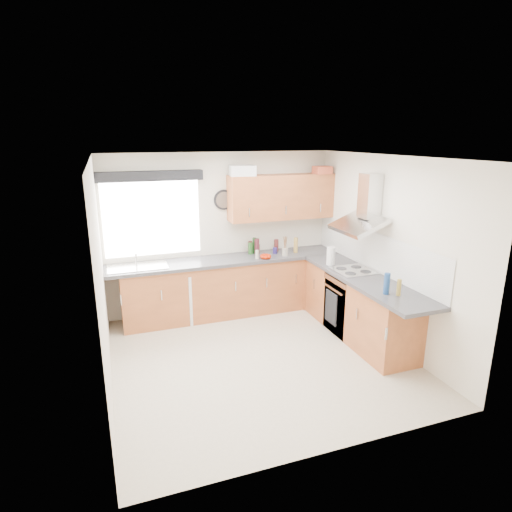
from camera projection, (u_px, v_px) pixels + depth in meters
name	position (u px, v px, depth m)	size (l,w,h in m)	color
ground_plane	(260.00, 357.00, 5.46)	(3.60, 3.60, 0.00)	beige
ceiling	(260.00, 157.00, 4.78)	(3.60, 3.60, 0.02)	white
wall_back	(221.00, 233.00, 6.75)	(3.60, 0.02, 2.50)	silver
wall_front	(336.00, 324.00, 3.49)	(3.60, 0.02, 2.50)	silver
wall_left	(101.00, 280.00, 4.54)	(0.02, 3.60, 2.50)	silver
wall_right	(387.00, 251.00, 5.70)	(0.02, 3.60, 2.50)	silver
window	(152.00, 219.00, 6.32)	(1.40, 0.02, 1.10)	silver
window_blind	(150.00, 176.00, 6.07)	(1.50, 0.18, 0.14)	black
splashback	(373.00, 251.00, 5.99)	(0.01, 3.00, 0.54)	white
base_cab_back	(221.00, 288.00, 6.68)	(3.00, 0.58, 0.86)	brown
base_cab_corner	(313.00, 278.00, 7.19)	(0.60, 0.60, 0.86)	brown
base_cab_right	(358.00, 307.00, 5.97)	(0.58, 2.10, 0.86)	brown
worktop_back	(227.00, 260.00, 6.58)	(3.60, 0.62, 0.05)	#343437
worktop_right	(365.00, 279.00, 5.70)	(0.62, 2.42, 0.05)	#343437
sink	(137.00, 264.00, 6.13)	(0.84, 0.46, 0.10)	silver
oven	(351.00, 303.00, 6.10)	(0.56, 0.58, 0.85)	black
hob_plate	(353.00, 271.00, 5.97)	(0.52, 0.52, 0.01)	silver
extractor_hood	(364.00, 210.00, 5.77)	(0.52, 0.78, 0.66)	silver
upper_cabinets	(281.00, 197.00, 6.75)	(1.70, 0.35, 0.70)	brown
washing_machine	(198.00, 294.00, 6.59)	(0.52, 0.51, 0.77)	silver
wall_clock	(224.00, 200.00, 6.59)	(0.31, 0.31, 0.04)	black
casserole	(242.00, 171.00, 6.40)	(0.38, 0.27, 0.16)	silver
storage_box	(322.00, 170.00, 6.75)	(0.26, 0.22, 0.12)	#C34F32
utensil_pot	(285.00, 252.00, 6.71)	(0.09, 0.09, 0.13)	gray
kitchen_roll	(331.00, 256.00, 6.23)	(0.12, 0.12, 0.27)	silver
tomato_cluster	(266.00, 256.00, 6.57)	(0.15, 0.15, 0.07)	#AE1A01
jar_0	(276.00, 245.00, 6.98)	(0.07, 0.07, 0.20)	#59201F
jar_1	(296.00, 245.00, 6.88)	(0.07, 0.07, 0.24)	#A68039
jar_2	(257.00, 254.00, 6.56)	(0.05, 0.05, 0.13)	#B2AB98
jar_3	(250.00, 247.00, 6.82)	(0.06, 0.06, 0.21)	#3A1915
jar_4	(250.00, 248.00, 6.81)	(0.07, 0.07, 0.19)	#214D1B
jar_5	(275.00, 251.00, 6.84)	(0.07, 0.07, 0.10)	#221955
jar_6	(257.00, 246.00, 6.82)	(0.08, 0.08, 0.24)	#4C1B23
jar_7	(254.00, 245.00, 6.85)	(0.06, 0.06, 0.25)	#123413
jar_8	(258.00, 248.00, 6.92)	(0.07, 0.07, 0.13)	brown
bottle_0	(399.00, 287.00, 5.03)	(0.05, 0.05, 0.20)	olive
bottle_1	(387.00, 284.00, 5.07)	(0.07, 0.07, 0.26)	navy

